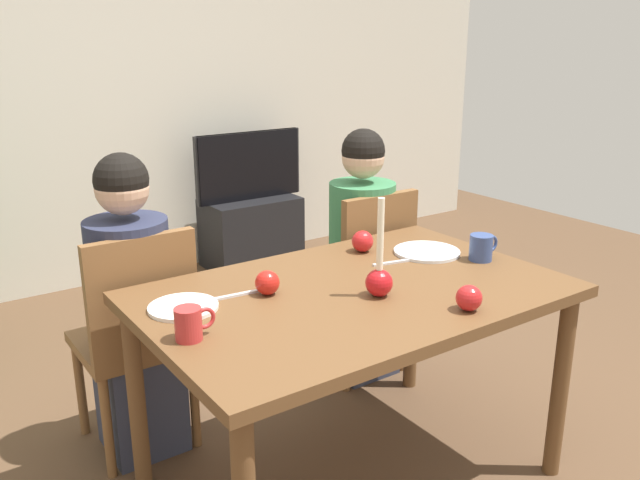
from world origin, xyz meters
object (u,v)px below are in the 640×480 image
Objects in this scene: person_left_child at (133,313)px; mug_left at (190,324)px; dining_table at (354,312)px; tv_stand at (251,232)px; candle_centerpiece at (379,276)px; tv at (249,166)px; plate_left at (183,307)px; apple_by_right_mug at (363,241)px; chair_right at (365,273)px; plate_right at (427,252)px; person_right_child at (361,259)px; chair_left at (138,330)px; mug_right at (482,247)px; apple_by_left_plate at (267,283)px; apple_near_candle at (469,298)px.

person_left_child is 9.72× the size of mug_left.
tv_stand is (0.87, 2.30, -0.43)m from dining_table.
candle_centerpiece reaches higher than mug_left.
tv_stand is 0.47m from tv.
dining_table is 6.45× the size of plate_left.
tv_stand is 2.83m from mug_left.
candle_centerpiece is 0.46m from apple_by_right_mug.
person_left_child is (-1.08, 0.03, 0.06)m from chair_right.
apple_by_right_mug is at bearing 58.26° from candle_centerpiece.
chair_right is 3.51× the size of plate_right.
person_right_child is 1.35m from mug_left.
candle_centerpiece is (-0.51, -0.70, 0.31)m from chair_right.
chair_left reaches higher than plate_right.
mug_right is (0.04, -0.65, 0.29)m from chair_right.
person_left_child is 1.48× the size of tv.
candle_centerpiece reaches higher than tv_stand.
plate_left is at bearing 162.60° from dining_table.
apple_by_left_plate is (-0.84, 0.16, -0.01)m from mug_right.
chair_right is 1.08m from person_left_child.
apple_near_candle is at bearing -53.71° from person_left_child.
person_right_child reaches higher than tv.
plate_right is (0.46, 0.14, 0.09)m from dining_table.
apple_by_left_plate reaches higher than plate_left.
tv_stand is 2.61m from plate_left.
apple_by_left_plate is at bearing 143.11° from candle_centerpiece.
mug_right is at bearing 0.20° from mug_left.
apple_near_candle is (0.72, -0.95, 0.28)m from chair_left.
apple_by_right_mug is (0.53, 0.17, 0.00)m from apple_by_left_plate.
candle_centerpiece is 1.28× the size of plate_right.
chair_right reaches higher than plate_left.
person_right_child is at bearing 30.73° from mug_left.
person_left_child is at bearing -130.48° from tv.
mug_right is (0.11, -0.17, 0.04)m from plate_right.
dining_table is at bearing -130.10° from person_right_child.
person_left_child is at bearing 118.61° from apple_by_left_plate.
plate_left is at bearing 178.20° from plate_right.
apple_near_candle is (0.79, -0.30, -0.01)m from mug_left.
plate_right is (-0.41, -2.16, 0.05)m from tv.
person_left_child reaches higher than chair_left.
tv is 9.32× the size of apple_by_right_mug.
person_left_child reaches higher than tv.
chair_right is 1.05m from apple_near_candle.
mug_right reaches higher than tv_stand.
apple_near_candle is (0.15, -0.25, -0.03)m from candle_centerpiece.
chair_left is 1.14m from plate_right.
candle_centerpiece is 0.64m from mug_left.
person_left_child is at bearing 90.00° from chair_left.
person_left_child is 1.00× the size of person_right_child.
mug_left is at bearing -122.31° from tv.
chair_left is 7.47× the size of mug_left.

